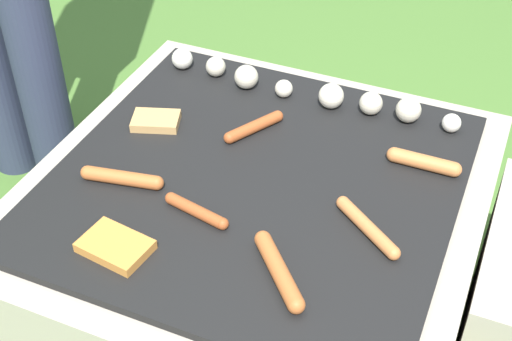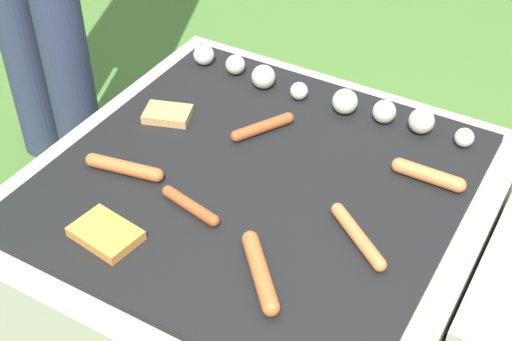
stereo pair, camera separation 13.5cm
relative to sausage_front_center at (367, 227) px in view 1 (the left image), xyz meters
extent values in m
plane|color=#47702D|center=(-0.26, 0.06, -0.38)|extent=(14.00, 14.00, 0.00)
cube|color=#A89E8C|center=(-0.26, 0.06, -0.21)|extent=(0.92, 0.92, 0.35)
cube|color=black|center=(-0.26, 0.06, -0.02)|extent=(0.81, 0.81, 0.02)
cylinder|color=#2D334C|center=(-0.95, 0.26, 0.05)|extent=(0.13, 0.13, 0.86)
cylinder|color=#C6753D|center=(0.00, 0.00, 0.00)|extent=(0.14, 0.12, 0.03)
sphere|color=#C6753D|center=(0.06, -0.05, 0.00)|extent=(0.03, 0.03, 0.03)
sphere|color=#C6753D|center=(-0.06, 0.05, 0.00)|extent=(0.03, 0.03, 0.03)
cylinder|color=#B7602D|center=(-0.50, -0.06, 0.00)|extent=(0.15, 0.06, 0.03)
sphere|color=#B7602D|center=(-0.43, -0.05, 0.00)|extent=(0.03, 0.03, 0.03)
sphere|color=#B7602D|center=(-0.58, -0.07, 0.00)|extent=(0.03, 0.03, 0.03)
cylinder|color=#A34C23|center=(-0.32, 0.21, 0.00)|extent=(0.09, 0.13, 0.03)
sphere|color=#A34C23|center=(-0.36, 0.15, 0.00)|extent=(0.03, 0.03, 0.03)
sphere|color=#A34C23|center=(-0.29, 0.27, 0.00)|extent=(0.03, 0.03, 0.03)
cylinder|color=#A34C23|center=(-0.32, -0.09, 0.00)|extent=(0.13, 0.05, 0.02)
sphere|color=#A34C23|center=(-0.38, -0.07, 0.00)|extent=(0.02, 0.02, 0.02)
sphere|color=#A34C23|center=(-0.26, -0.10, 0.00)|extent=(0.02, 0.02, 0.02)
cylinder|color=#B7602D|center=(-0.11, -0.17, 0.00)|extent=(0.14, 0.14, 0.03)
sphere|color=#B7602D|center=(-0.17, -0.11, 0.00)|extent=(0.03, 0.03, 0.03)
sphere|color=#B7602D|center=(-0.06, -0.23, 0.00)|extent=(0.03, 0.03, 0.03)
cylinder|color=#C6753D|center=(0.05, 0.23, 0.00)|extent=(0.13, 0.03, 0.03)
sphere|color=#C6753D|center=(0.12, 0.23, 0.00)|extent=(0.03, 0.03, 0.03)
sphere|color=#C6753D|center=(-0.01, 0.23, 0.00)|extent=(0.03, 0.03, 0.03)
cube|color=tan|center=(-0.54, 0.15, 0.00)|extent=(0.12, 0.10, 0.02)
cube|color=#D18438|center=(-0.41, -0.23, 0.00)|extent=(0.14, 0.10, 0.02)
sphere|color=silver|center=(-0.60, 0.39, 0.01)|extent=(0.05, 0.05, 0.05)
sphere|color=beige|center=(-0.51, 0.39, 0.01)|extent=(0.05, 0.05, 0.05)
sphere|color=beige|center=(-0.41, 0.37, 0.02)|extent=(0.06, 0.06, 0.06)
sphere|color=beige|center=(-0.32, 0.37, 0.01)|extent=(0.04, 0.04, 0.04)
sphere|color=beige|center=(-0.20, 0.37, 0.02)|extent=(0.06, 0.06, 0.06)
sphere|color=beige|center=(-0.10, 0.38, 0.01)|extent=(0.05, 0.05, 0.05)
sphere|color=beige|center=(-0.02, 0.39, 0.02)|extent=(0.06, 0.06, 0.06)
sphere|color=silver|center=(0.08, 0.39, 0.01)|extent=(0.04, 0.04, 0.04)
camera|label=1|loc=(0.19, -0.97, 0.94)|focal=50.00mm
camera|label=2|loc=(0.31, -0.91, 0.94)|focal=50.00mm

